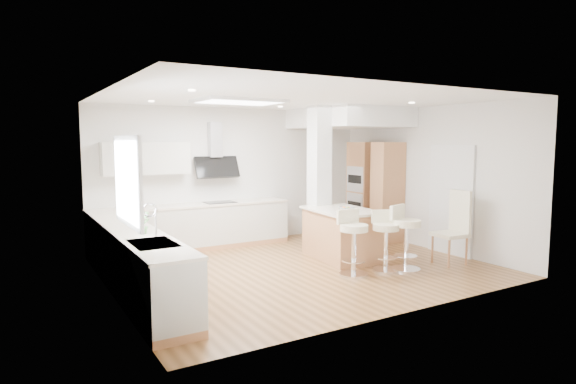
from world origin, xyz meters
TOP-DOWN VIEW (x-y plane):
  - ground at (0.00, 0.00)m, footprint 6.00×6.00m
  - ceiling at (0.00, 0.00)m, footprint 6.00×5.00m
  - wall_back at (0.00, 2.50)m, footprint 6.00×0.04m
  - wall_left at (-3.00, 0.00)m, footprint 0.04×5.00m
  - wall_right at (3.00, 0.00)m, footprint 0.04×5.00m
  - skylight at (-0.79, 0.60)m, footprint 4.10×2.10m
  - window_left at (-2.96, -0.90)m, footprint 0.06×1.28m
  - doorway_right at (2.97, -0.60)m, footprint 0.05×1.00m
  - counter_left at (-2.70, 0.23)m, footprint 0.63×4.50m
  - counter_back at (-0.91, 2.22)m, footprint 3.62×0.63m
  - pillar at (1.05, 0.95)m, footprint 0.35×0.35m
  - soffit at (2.10, 1.40)m, footprint 1.78×2.20m
  - oven_column at (2.68, 1.23)m, footprint 0.63×1.21m
  - peninsula at (1.01, 0.17)m, footprint 1.12×1.57m
  - bar_stool_a at (0.50, -0.81)m, footprint 0.48×0.48m
  - bar_stool_b at (1.11, -0.88)m, footprint 0.59×0.59m
  - bar_stool_c at (1.42, -1.01)m, footprint 0.60×0.60m
  - dining_chair at (2.47, -1.13)m, footprint 0.54×0.54m

SIDE VIEW (x-z plane):
  - ground at x=0.00m, z-range 0.00..0.00m
  - ceiling at x=0.00m, z-range -0.01..0.01m
  - peninsula at x=1.01m, z-range -0.03..0.94m
  - counter_left at x=-2.70m, z-range -0.22..1.13m
  - bar_stool_b at x=1.11m, z-range 0.06..1.05m
  - bar_stool_a at x=0.50m, z-range 0.06..1.10m
  - bar_stool_c at x=1.42m, z-range 0.07..1.14m
  - dining_chair at x=2.47m, z-range 0.04..1.32m
  - counter_back at x=-0.91m, z-range -0.55..1.95m
  - doorway_right at x=2.97m, z-range -0.05..2.05m
  - oven_column at x=2.68m, z-range 0.00..2.10m
  - wall_back at x=0.00m, z-range 0.00..2.80m
  - wall_left at x=-3.00m, z-range 0.00..2.80m
  - wall_right at x=3.00m, z-range 0.00..2.80m
  - pillar at x=1.05m, z-range 0.00..2.80m
  - window_left at x=-2.96m, z-range 1.16..2.23m
  - soffit at x=2.10m, z-range 2.40..2.80m
  - skylight at x=-0.79m, z-range 2.74..2.80m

